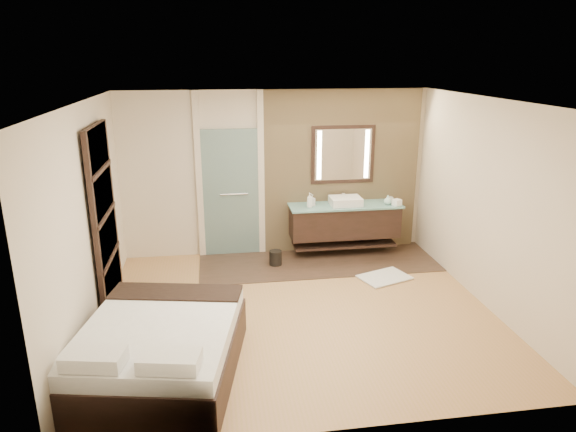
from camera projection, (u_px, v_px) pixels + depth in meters
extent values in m
plane|color=#B08449|center=(298.00, 311.00, 6.71)|extent=(5.00, 5.00, 0.00)
cube|color=#33271C|center=(318.00, 262.00, 8.30)|extent=(3.80, 1.30, 0.01)
cube|color=tan|center=(342.00, 172.00, 8.55)|extent=(2.60, 0.08, 2.70)
cube|color=black|center=(344.00, 222.00, 8.51)|extent=(1.80, 0.50, 0.50)
cube|color=black|center=(344.00, 244.00, 8.63)|extent=(1.71, 0.45, 0.04)
cube|color=#86CDC7|center=(345.00, 206.00, 8.41)|extent=(1.85, 0.55, 0.03)
cube|color=white|center=(345.00, 201.00, 8.38)|extent=(0.50, 0.38, 0.13)
cylinder|color=silver|center=(343.00, 197.00, 8.56)|extent=(0.03, 0.03, 0.18)
cylinder|color=silver|center=(343.00, 193.00, 8.49)|extent=(0.02, 0.10, 0.02)
cube|color=black|center=(343.00, 155.00, 8.41)|extent=(1.06, 0.03, 0.96)
cube|color=white|center=(343.00, 155.00, 8.40)|extent=(0.94, 0.01, 0.84)
cube|color=#F7E8B9|center=(319.00, 155.00, 8.34)|extent=(0.07, 0.01, 0.80)
cube|color=#F7E8B9|center=(367.00, 154.00, 8.45)|extent=(0.07, 0.01, 0.80)
cube|color=#9DC7C2|center=(231.00, 194.00, 8.37)|extent=(0.90, 0.05, 2.10)
cylinder|color=silver|center=(234.00, 194.00, 8.33)|extent=(0.45, 0.03, 0.03)
cube|color=beige|center=(199.00, 176.00, 8.22)|extent=(0.10, 0.08, 2.70)
cube|color=beige|center=(261.00, 174.00, 8.36)|extent=(0.10, 0.08, 2.70)
cube|color=black|center=(105.00, 219.00, 6.57)|extent=(0.06, 1.20, 2.40)
cube|color=beige|center=(113.00, 278.00, 6.82)|extent=(0.02, 1.06, 0.52)
cube|color=beige|center=(108.00, 237.00, 6.65)|extent=(0.02, 1.06, 0.52)
cube|color=beige|center=(103.00, 193.00, 6.47)|extent=(0.02, 1.06, 0.52)
cube|color=beige|center=(98.00, 147.00, 6.30)|extent=(0.02, 1.06, 0.52)
cube|color=black|center=(161.00, 357.00, 5.33)|extent=(1.88, 2.18, 0.42)
cube|color=silver|center=(159.00, 331.00, 5.24)|extent=(1.82, 2.12, 0.17)
cube|color=black|center=(176.00, 293.00, 5.90)|extent=(1.54, 0.72, 0.04)
cube|color=silver|center=(94.00, 359.00, 4.48)|extent=(0.57, 0.39, 0.13)
cube|color=silver|center=(170.00, 361.00, 4.44)|extent=(0.57, 0.39, 0.13)
cube|color=silver|center=(384.00, 277.00, 7.71)|extent=(0.85, 0.71, 0.02)
cylinder|color=black|center=(276.00, 258.00, 8.16)|extent=(0.25, 0.25, 0.25)
cube|color=white|center=(397.00, 202.00, 8.36)|extent=(0.16, 0.16, 0.10)
imported|color=white|center=(310.00, 200.00, 8.22)|extent=(0.12, 0.12, 0.24)
imported|color=#B2B2B2|center=(312.00, 200.00, 8.32)|extent=(0.10, 0.11, 0.19)
imported|color=silver|center=(388.00, 200.00, 8.41)|extent=(0.13, 0.13, 0.15)
imported|color=silver|center=(390.00, 200.00, 8.50)|extent=(0.16, 0.16, 0.10)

